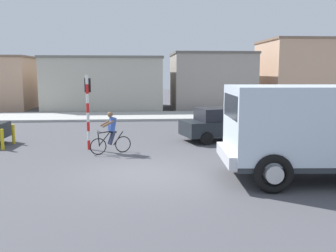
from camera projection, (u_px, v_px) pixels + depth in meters
The scene contains 12 objects.
ground_plane at pixel (139, 173), 12.12m from camera, with size 120.00×120.00×0.00m, color #4C4C51.
sidewalk_far at pixel (140, 116), 27.35m from camera, with size 80.00×5.00×0.16m, color #ADADA8.
truck_foreground at pixel (314, 127), 11.16m from camera, with size 5.56×3.08×2.90m.
cyclist at pixel (111, 133), 14.96m from camera, with size 1.62×0.76×1.72m.
traffic_light_pole at pixel (88, 101), 15.65m from camera, with size 0.24×0.43×3.20m.
car_white_mid at pixel (222, 124), 17.90m from camera, with size 4.30×2.67×1.60m.
car_far_side at pixel (266, 115), 21.66m from camera, with size 4.03×1.93×1.60m.
bollard_near at pixel (2, 140), 15.72m from camera, with size 0.14×0.14×0.90m, color gold.
bollard_far at pixel (13, 134), 17.10m from camera, with size 0.14×0.14×0.90m, color gold.
building_mid_block at pixel (106, 83), 33.27m from camera, with size 10.09×8.12×4.61m.
building_corner_right at pixel (211, 81), 33.98m from camera, with size 7.14×6.86×5.04m.
building_set_back at pixel (313, 74), 35.10m from camera, with size 9.52×7.03×6.32m.
Camera 1 is at (0.10, -11.81, 3.31)m, focal length 39.36 mm.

